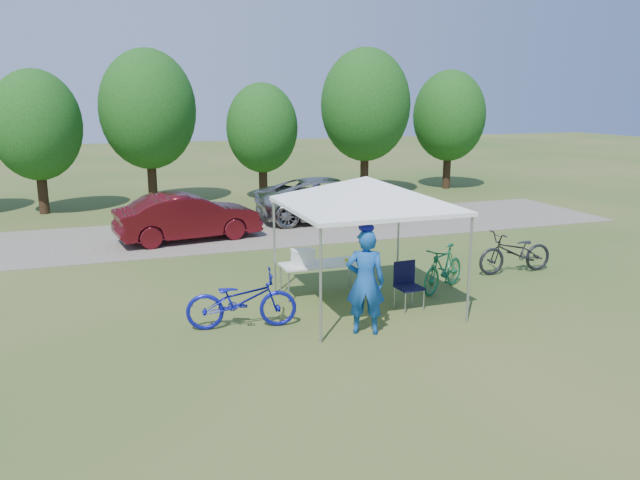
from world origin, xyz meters
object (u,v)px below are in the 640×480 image
object	(u,v)px
cyclist	(365,282)
folding_chair	(407,281)
folding_table	(320,265)
bike_green	(443,269)
minivan	(332,199)
cooler	(303,257)
bike_blue	(241,300)
sedan	(188,217)
bike_dark	(516,252)

from	to	relation	value
cyclist	folding_chair	bearing A→B (deg)	-119.62
folding_table	bike_green	distance (m)	2.77
bike_green	minivan	world-z (taller)	minivan
cyclist	cooler	bearing A→B (deg)	-56.81
folding_table	bike_blue	size ratio (longest dim) A/B	0.84
cooler	folding_chair	bearing A→B (deg)	-38.00
minivan	sedan	distance (m)	5.42
folding_chair	bike_blue	bearing A→B (deg)	176.30
cooler	bike_dark	world-z (taller)	same
cooler	bike_dark	size ratio (longest dim) A/B	0.24
cyclist	bike_dark	distance (m)	5.67
bike_blue	bike_green	distance (m)	4.82
cooler	sedan	size ratio (longest dim) A/B	0.11
folding_chair	cyclist	world-z (taller)	cyclist
bike_green	folding_chair	bearing A→B (deg)	-92.04
folding_chair	cooler	bearing A→B (deg)	138.12
folding_chair	sedan	size ratio (longest dim) A/B	0.23
sedan	bike_dark	bearing A→B (deg)	-140.03
folding_table	cooler	bearing A→B (deg)	-180.00
cyclist	minivan	distance (m)	10.77
minivan	cyclist	bearing A→B (deg)	166.75
folding_table	folding_chair	distance (m)	1.98
cooler	minivan	world-z (taller)	minivan
cooler	bike_green	world-z (taller)	cooler
bike_green	bike_dark	size ratio (longest dim) A/B	0.85
cyclist	bike_blue	world-z (taller)	cyclist
cooler	cyclist	xyz separation A→B (m)	(0.40, -2.43, 0.09)
bike_blue	bike_dark	xyz separation A→B (m)	(7.19, 1.41, -0.01)
folding_table	sedan	xyz separation A→B (m)	(-1.98, 6.31, 0.05)
folding_chair	sedan	distance (m)	8.42
bike_dark	sedan	world-z (taller)	sedan
cyclist	bike_green	xyz separation A→B (m)	(2.68, 1.76, -0.46)
folding_table	bike_dark	distance (m)	5.11
minivan	sedan	bearing A→B (deg)	110.50
folding_table	bike_blue	bearing A→B (deg)	-145.80
folding_table	bike_green	bearing A→B (deg)	-14.02
bike_green	sedan	xyz separation A→B (m)	(-4.66, 6.98, 0.21)
bike_dark	sedan	xyz separation A→B (m)	(-7.09, 6.31, 0.20)
bike_blue	sedan	world-z (taller)	sedan
folding_chair	bike_dark	distance (m)	3.97
bike_dark	sedan	size ratio (longest dim) A/B	0.47
bike_blue	sedan	distance (m)	7.73
folding_table	sedan	world-z (taller)	sedan
folding_chair	sedan	bearing A→B (deg)	109.75
bike_blue	sedan	xyz separation A→B (m)	(0.09, 7.72, 0.18)
bike_dark	minivan	distance (m)	8.07
bike_blue	folding_chair	bearing A→B (deg)	-79.52
folding_table	bike_blue	distance (m)	2.51
sedan	cooler	bearing A→B (deg)	-174.28
sedan	cyclist	bearing A→B (deg)	-175.56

